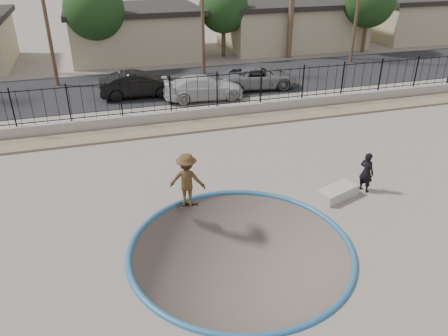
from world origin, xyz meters
name	(u,v)px	position (x,y,z in m)	size (l,w,h in m)	color
ground	(167,129)	(0.00, 12.00, -1.10)	(120.00, 120.00, 2.20)	slate
bowl_pit	(241,249)	(0.00, -1.00, 0.00)	(6.84, 6.84, 1.80)	#4E433C
coping_ring	(241,249)	(0.00, -1.00, 0.00)	(7.04, 7.04, 0.20)	#2A5F8A
rock_strip	(176,128)	(0.00, 9.20, 0.06)	(42.00, 1.60, 0.11)	#897459
retaining_wall	(172,116)	(0.00, 10.30, 0.30)	(42.00, 0.45, 0.60)	gray
fence	(170,94)	(0.00, 10.30, 1.50)	(40.00, 0.04, 1.80)	black
street	(153,86)	(0.00, 17.00, 0.02)	(90.00, 8.00, 0.04)	black
house_center	(134,31)	(0.00, 26.50, 1.97)	(10.60, 8.60, 3.90)	tan
house_east	(289,23)	(14.00, 26.50, 1.97)	(12.60, 8.60, 3.90)	tan
house_east_far	(419,16)	(28.00, 26.50, 1.97)	(11.60, 8.60, 3.90)	tan
utility_pole_left	(45,11)	(-6.00, 19.00, 4.70)	(1.70, 0.24, 9.00)	#473323
utility_pole_mid	(202,1)	(4.00, 19.00, 4.96)	(1.70, 0.24, 9.50)	#473323
street_tree_left	(94,10)	(-3.00, 23.00, 4.19)	(4.32, 4.32, 6.36)	#473323
street_tree_mid	(224,8)	(7.00, 24.00, 3.84)	(3.96, 3.96, 5.83)	#473323
street_tree_right	(369,1)	(19.00, 22.00, 4.19)	(4.32, 4.32, 6.36)	#473323
skater	(187,182)	(-1.01, 1.87, 0.98)	(1.27, 0.73, 1.96)	brown
skateboard	(188,205)	(-1.01, 1.87, 0.05)	(0.75, 0.29, 0.06)	black
videographer	(366,172)	(5.65, 1.02, 0.79)	(0.58, 0.38, 1.58)	black
concrete_ledge	(337,193)	(4.41, 0.87, 0.20)	(1.60, 0.70, 0.40)	#ADA399
car_b	(138,84)	(-1.13, 15.00, 0.80)	(1.61, 4.62, 1.52)	black
car_c	(204,87)	(2.56, 13.44, 0.73)	(1.96, 4.82, 1.40)	silver
car_d	(258,77)	(6.45, 14.61, 0.74)	(2.32, 5.03, 1.40)	gray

